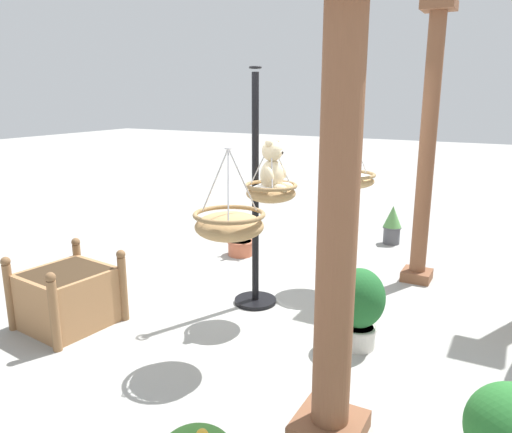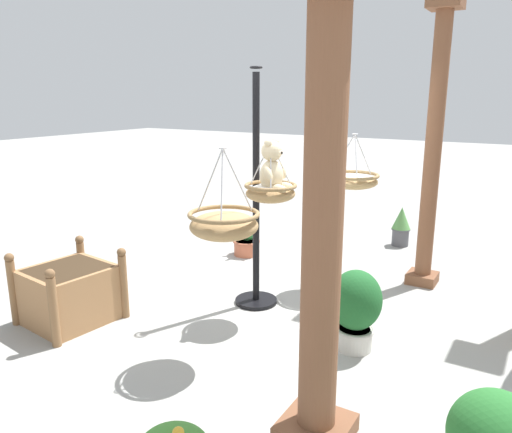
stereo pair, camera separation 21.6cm
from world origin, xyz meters
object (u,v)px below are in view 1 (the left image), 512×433
object	(u,v)px
greenhouse_pillar_far_back	(337,235)
hanging_basket_right_low	(229,224)
potted_plant_conical_shrub	(241,245)
potted_plant_tall_leafy	(359,305)
teddy_bear	(273,169)
greenhouse_pillar_right	(427,154)
wooden_planter_box	(68,296)
hanging_basket_left_high	(349,179)
hanging_basket_with_teddy	(271,192)
display_pole_central	(255,235)
potted_plant_small_succulent	(392,224)

from	to	relation	value
greenhouse_pillar_far_back	hanging_basket_right_low	bearing A→B (deg)	-117.29
hanging_basket_right_low	greenhouse_pillar_far_back	distance (m)	1.23
hanging_basket_right_low	potted_plant_conical_shrub	world-z (taller)	hanging_basket_right_low
hanging_basket_right_low	potted_plant_tall_leafy	xyz separation A→B (m)	(-0.67, 0.88, -0.76)
teddy_bear	greenhouse_pillar_right	world-z (taller)	greenhouse_pillar_right
greenhouse_pillar_right	wooden_planter_box	world-z (taller)	greenhouse_pillar_right
hanging_basket_left_high	greenhouse_pillar_right	distance (m)	0.93
hanging_basket_with_teddy	display_pole_central	bearing A→B (deg)	-120.96
hanging_basket_right_low	potted_plant_tall_leafy	world-z (taller)	hanging_basket_right_low
teddy_bear	potted_plant_small_succulent	bearing A→B (deg)	170.89
teddy_bear	greenhouse_pillar_right	bearing A→B (deg)	146.14
greenhouse_pillar_right	potted_plant_small_succulent	bearing A→B (deg)	-155.03
wooden_planter_box	potted_plant_small_succulent	distance (m)	4.60
greenhouse_pillar_far_back	potted_plant_conical_shrub	distance (m)	3.95
hanging_basket_with_teddy	potted_plant_conical_shrub	bearing A→B (deg)	-140.78
hanging_basket_right_low	potted_plant_conical_shrub	bearing A→B (deg)	-151.61
greenhouse_pillar_far_back	potted_plant_conical_shrub	size ratio (longest dim) A/B	6.30
wooden_planter_box	potted_plant_small_succulent	bearing A→B (deg)	153.25
hanging_basket_left_high	wooden_planter_box	size ratio (longest dim) A/B	0.66
display_pole_central	potted_plant_small_succulent	bearing A→B (deg)	165.11
greenhouse_pillar_right	hanging_basket_right_low	bearing A→B (deg)	-22.02
greenhouse_pillar_right	potted_plant_tall_leafy	size ratio (longest dim) A/B	4.34
display_pole_central	greenhouse_pillar_far_back	bearing A→B (deg)	41.27
display_pole_central	greenhouse_pillar_right	size ratio (longest dim) A/B	0.78
greenhouse_pillar_right	greenhouse_pillar_far_back	size ratio (longest dim) A/B	1.11
wooden_planter_box	potted_plant_conical_shrub	xyz separation A→B (m)	(-2.59, 0.38, -0.16)
wooden_planter_box	hanging_basket_left_high	bearing A→B (deg)	138.21
hanging_basket_right_low	hanging_basket_left_high	bearing A→B (deg)	170.72
hanging_basket_with_teddy	greenhouse_pillar_far_back	bearing A→B (deg)	38.55
greenhouse_pillar_right	potted_plant_small_succulent	xyz separation A→B (m)	(-1.33, -0.62, -1.20)
wooden_planter_box	potted_plant_conical_shrub	distance (m)	2.63
greenhouse_pillar_far_back	wooden_planter_box	world-z (taller)	greenhouse_pillar_far_back
display_pole_central	potted_plant_tall_leafy	world-z (taller)	display_pole_central
greenhouse_pillar_far_back	wooden_planter_box	xyz separation A→B (m)	(-0.33, -2.74, -1.06)
hanging_basket_with_teddy	greenhouse_pillar_right	distance (m)	2.00
hanging_basket_right_low	potted_plant_small_succulent	size ratio (longest dim) A/B	1.27
hanging_basket_with_teddy	greenhouse_pillar_right	world-z (taller)	greenhouse_pillar_right
potted_plant_conical_shrub	hanging_basket_left_high	bearing A→B (deg)	77.03
teddy_bear	hanging_basket_with_teddy	bearing A→B (deg)	-90.00
teddy_bear	greenhouse_pillar_far_back	bearing A→B (deg)	37.98
wooden_planter_box	potted_plant_conical_shrub	world-z (taller)	wooden_planter_box
hanging_basket_left_high	potted_plant_small_succulent	size ratio (longest dim) A/B	1.05
greenhouse_pillar_far_back	hanging_basket_left_high	bearing A→B (deg)	-163.59
hanging_basket_left_high	hanging_basket_right_low	size ratio (longest dim) A/B	0.82
potted_plant_conical_shrub	hanging_basket_right_low	bearing A→B (deg)	28.39
potted_plant_tall_leafy	potted_plant_small_succulent	bearing A→B (deg)	-171.58
potted_plant_tall_leafy	wooden_planter_box	bearing A→B (deg)	-70.69
hanging_basket_left_high	wooden_planter_box	distance (m)	3.13
greenhouse_pillar_far_back	potted_plant_tall_leafy	distance (m)	1.57
hanging_basket_left_high	greenhouse_pillar_far_back	xyz separation A→B (m)	(2.55, 0.75, 0.11)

